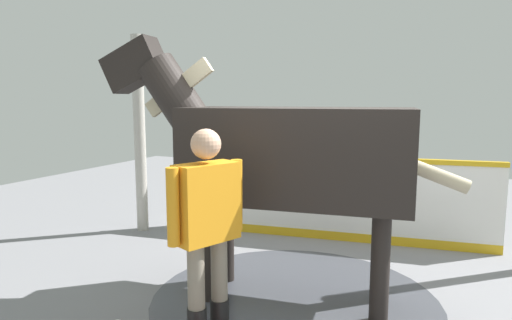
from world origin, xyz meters
TOP-DOWN VIEW (x-y plane):
  - ground_plane at (0.00, 0.00)m, footprint 16.00×16.00m
  - wet_patch at (-0.25, -0.06)m, footprint 2.71×2.71m
  - barrier_wall at (-0.52, 1.83)m, footprint 4.34×0.69m
  - roof_post_near at (-3.02, 1.14)m, footprint 0.16×0.16m
  - horse at (-0.38, -0.08)m, footprint 3.42×1.13m
  - handler at (-0.59, -1.08)m, footprint 0.39×0.63m

SIDE VIEW (x-z plane):
  - ground_plane at x=0.00m, z-range -0.02..0.00m
  - wet_patch at x=-0.25m, z-range 0.00..0.00m
  - barrier_wall at x=-0.52m, z-range -0.04..1.10m
  - handler at x=-0.59m, z-range 0.13..1.80m
  - roof_post_near at x=-3.02m, z-range 0.00..2.76m
  - horse at x=-0.38m, z-range 0.15..2.64m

